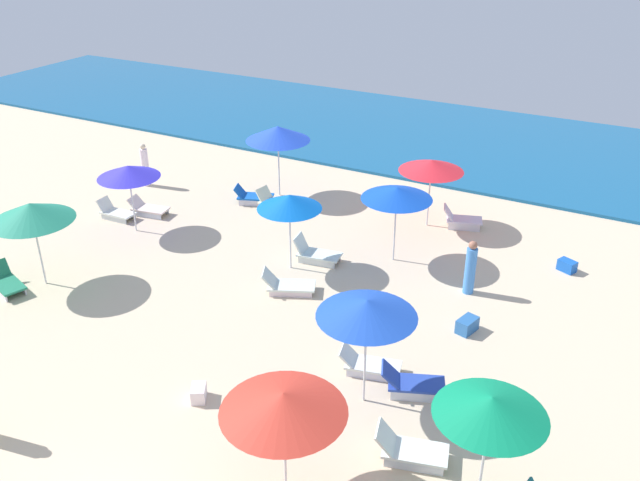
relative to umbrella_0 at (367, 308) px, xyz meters
name	(u,v)px	position (x,y,z in m)	size (l,w,h in m)	color
ocean	(491,146)	(-2.10, 18.15, -2.36)	(60.00, 11.16, 0.12)	#16598C
umbrella_0	(367,308)	(0.00, 0.00, 0.00)	(2.14, 2.14, 2.62)	silver
lounge_chair_0_0	(411,383)	(0.85, 0.71, -2.14)	(1.56, 1.11, 0.71)	silver
lounge_chair_0_1	(369,364)	(-0.31, 0.95, -2.19)	(1.53, 0.92, 0.59)	silver
umbrella_1	(397,193)	(-1.92, 6.35, -0.20)	(2.13, 2.13, 2.40)	silver
umbrella_2	(278,133)	(-7.63, 9.03, -0.01)	(2.34, 2.34, 2.67)	silver
lounge_chair_2_0	(253,197)	(-8.09, 7.93, -2.16)	(1.51, 1.09, 0.64)	silver
lounge_chair_2_1	(276,204)	(-7.06, 7.83, -2.18)	(1.61, 0.85, 0.69)	silver
umbrella_3	(31,212)	(-10.25, 0.30, -0.15)	(2.31, 2.31, 2.53)	silver
lounge_chair_3_0	(6,282)	(-10.96, -0.47, -2.17)	(1.51, 1.02, 0.69)	silver
umbrella_4	(128,172)	(-10.31, 4.18, -0.30)	(2.02, 2.02, 2.32)	silver
lounge_chair_4_0	(116,212)	(-11.58, 4.60, -2.18)	(1.31, 0.63, 0.67)	silver
lounge_chair_4_1	(148,208)	(-10.81, 5.38, -2.19)	(1.44, 0.82, 0.59)	silver
umbrella_5	(289,202)	(-4.45, 4.43, -0.24)	(1.90, 1.90, 2.39)	silver
lounge_chair_5_0	(287,285)	(-3.84, 3.18, -2.19)	(1.62, 1.22, 0.65)	silver
lounge_chair_5_1	(316,253)	(-4.00, 5.16, -2.15)	(1.48, 0.84, 0.78)	silver
umbrella_6	(491,406)	(3.07, -1.74, -0.02)	(1.97, 1.97, 2.59)	silver
lounge_chair_6_0	(409,450)	(1.54, -1.19, -2.16)	(1.55, 0.99, 0.70)	silver
umbrella_7	(431,166)	(-1.85, 9.16, -0.26)	(2.14, 2.14, 2.35)	silver
lounge_chair_7_0	(461,219)	(-0.79, 9.55, -2.13)	(1.43, 0.99, 0.74)	silver
umbrella_8	(283,402)	(-0.21, -3.02, -0.29)	(2.29, 2.29, 2.34)	silver
beachgoer_0	(145,166)	(-12.66, 7.44, -1.62)	(0.39, 0.39, 1.68)	white
beachgoer_1	(470,268)	(0.68, 5.56, -1.64)	(0.42, 0.42, 1.62)	#4385D8
cooler_box_0	(199,393)	(-3.25, -1.70, -2.25)	(0.46, 0.31, 0.34)	white
cooler_box_1	(567,266)	(2.92, 8.14, -2.25)	(0.51, 0.33, 0.34)	blue
cooler_box_2	(467,325)	(1.23, 3.67, -2.23)	(0.59, 0.36, 0.38)	#2962A7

